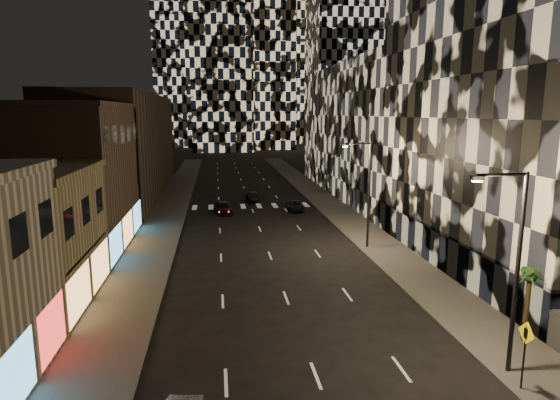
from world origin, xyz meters
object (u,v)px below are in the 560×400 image
object	(u,v)px
streetlight_far	(366,187)
car_dark_rightlane	(295,206)
streetlight_near	(513,260)
car_dark_oncoming	(253,196)
palm_tree	(529,281)
car_dark_midlane	(223,207)
ped_sign	(525,343)

from	to	relation	value
streetlight_far	car_dark_rightlane	xyz separation A→B (m)	(-3.32, 16.51, -4.77)
streetlight_near	car_dark_rightlane	bearing A→B (deg)	95.19
streetlight_near	car_dark_oncoming	world-z (taller)	streetlight_near
palm_tree	streetlight_far	bearing A→B (deg)	99.07
car_dark_midlane	car_dark_rightlane	xyz separation A→B (m)	(8.54, 0.51, -0.13)
ped_sign	palm_tree	world-z (taller)	palm_tree
car_dark_midlane	ped_sign	xyz separation A→B (m)	(11.80, -37.34, 1.50)
streetlight_far	streetlight_near	bearing A→B (deg)	-90.00
streetlight_far	car_dark_midlane	bearing A→B (deg)	126.55
car_dark_oncoming	car_dark_rightlane	size ratio (longest dim) A/B	1.03
car_dark_midlane	ped_sign	world-z (taller)	ped_sign
car_dark_midlane	streetlight_near	bearing A→B (deg)	-79.65
streetlight_far	car_dark_rightlane	world-z (taller)	streetlight_far
streetlight_near	car_dark_midlane	world-z (taller)	streetlight_near
car_dark_rightlane	ped_sign	size ratio (longest dim) A/B	1.40
streetlight_near	ped_sign	size ratio (longest dim) A/B	3.01
car_dark_oncoming	ped_sign	xyz separation A→B (m)	(7.80, -44.98, 1.58)
car_dark_rightlane	streetlight_far	bearing A→B (deg)	-73.70
ped_sign	streetlight_far	bearing A→B (deg)	90.63
car_dark_oncoming	streetlight_far	bearing A→B (deg)	108.94
streetlight_far	palm_tree	size ratio (longest dim) A/B	2.33
car_dark_oncoming	ped_sign	bearing A→B (deg)	100.39
car_dark_oncoming	ped_sign	size ratio (longest dim) A/B	1.44
ped_sign	car_dark_oncoming	bearing A→B (deg)	100.62
streetlight_near	streetlight_far	bearing A→B (deg)	90.00
streetlight_near	car_dark_oncoming	distance (m)	44.58
car_dark_midlane	palm_tree	size ratio (longest dim) A/B	1.08
streetlight_far	car_dark_oncoming	xyz separation A→B (m)	(-7.85, 23.62, -4.73)
car_dark_rightlane	ped_sign	world-z (taller)	ped_sign
car_dark_oncoming	streetlight_near	bearing A→B (deg)	100.76
car_dark_midlane	ped_sign	size ratio (longest dim) A/B	1.40
palm_tree	car_dark_midlane	bearing A→B (deg)	113.64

